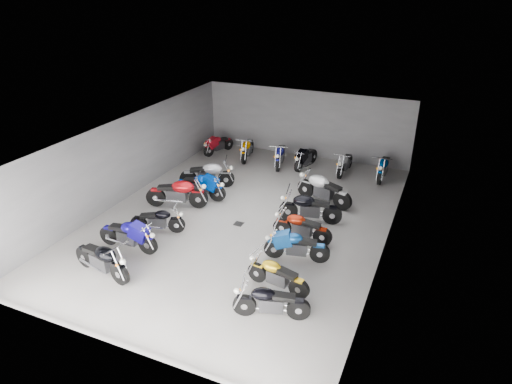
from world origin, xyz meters
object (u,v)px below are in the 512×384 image
motorcycle_back_d (306,157)px  motorcycle_back_f (383,167)px  motorcycle_left_d (178,193)px  drain_grate (239,224)px  motorcycle_left_c (158,220)px  motorcycle_back_e (345,163)px  motorcycle_back_a (218,144)px  motorcycle_back_b (247,148)px  motorcycle_left_b (128,235)px  motorcycle_left_f (208,174)px  motorcycle_right_c (296,246)px  motorcycle_left_e (200,186)px  motorcycle_right_d (301,227)px  motorcycle_right_e (309,208)px  motorcycle_right_a (270,302)px  motorcycle_right_f (323,189)px  motorcycle_right_b (277,275)px  motorcycle_left_a (102,260)px  motorcycle_back_c (280,155)px

motorcycle_back_d → motorcycle_back_f: size_ratio=0.91×
motorcycle_left_d → drain_grate: bearing=65.4°
motorcycle_left_c → motorcycle_back_e: 8.94m
motorcycle_back_a → motorcycle_back_b: 1.63m
motorcycle_left_b → motorcycle_back_f: 11.14m
motorcycle_left_f → motorcycle_right_c: motorcycle_left_f is taller
motorcycle_left_f → motorcycle_back_b: bearing=155.5°
motorcycle_left_e → motorcycle_left_f: (-0.27, 1.09, 0.02)m
motorcycle_back_a → motorcycle_back_b: (1.63, -0.08, 0.05)m
motorcycle_right_d → motorcycle_back_b: motorcycle_back_b is taller
motorcycle_left_d → motorcycle_right_e: 5.00m
drain_grate → motorcycle_left_e: motorcycle_left_e is taller
motorcycle_right_a → motorcycle_right_f: size_ratio=0.84×
motorcycle_left_c → motorcycle_back_d: 8.15m
motorcycle_right_a → motorcycle_right_b: 1.18m
motorcycle_back_e → motorcycle_left_f: bearing=40.1°
motorcycle_left_a → motorcycle_left_e: (0.06, 5.62, -0.01)m
motorcycle_right_c → motorcycle_right_b: bearing=167.1°
motorcycle_back_d → motorcycle_left_e: bearing=69.8°
motorcycle_right_d → motorcycle_back_b: bearing=39.4°
motorcycle_left_a → motorcycle_back_e: motorcycle_left_a is taller
motorcycle_left_d → motorcycle_back_a: 5.92m
motorcycle_left_b → motorcycle_back_f: motorcycle_back_f is taller
motorcycle_back_b → motorcycle_back_e: (4.72, 0.07, -0.03)m
drain_grate → motorcycle_back_f: 7.37m
motorcycle_back_a → motorcycle_back_c: 3.41m
motorcycle_left_e → motorcycle_left_f: 1.13m
motorcycle_right_c → motorcycle_back_f: size_ratio=0.93×
motorcycle_back_b → motorcycle_right_d: bearing=116.0°
motorcycle_left_d → motorcycle_right_b: size_ratio=1.19×
motorcycle_right_a → motorcycle_back_d: (-2.31, 10.14, -0.00)m
drain_grate → motorcycle_left_d: 2.77m
motorcycle_left_d → motorcycle_right_d: (5.06, -0.45, -0.08)m
motorcycle_right_d → motorcycle_back_f: motorcycle_back_f is taller
motorcycle_back_d → motorcycle_back_e: (1.81, 0.01, -0.00)m
motorcycle_left_a → motorcycle_left_b: bearing=-161.5°
motorcycle_left_b → motorcycle_right_e: (4.74, 4.05, 0.02)m
drain_grate → motorcycle_right_b: bearing=-48.6°
motorcycle_right_b → motorcycle_back_e: bearing=11.5°
motorcycle_right_f → motorcycle_back_f: size_ratio=1.07×
motorcycle_right_a → motorcycle_back_c: motorcycle_back_c is taller
motorcycle_left_a → motorcycle_right_e: bearing=151.7°
motorcycle_left_a → motorcycle_back_a: size_ratio=1.19×
motorcycle_right_b → motorcycle_back_e: 8.99m
motorcycle_right_a → motorcycle_back_b: (-5.23, 10.08, 0.03)m
motorcycle_back_c → motorcycle_back_f: bearing=172.1°
motorcycle_left_e → motorcycle_right_c: bearing=57.7°
drain_grate → motorcycle_left_f: size_ratio=0.15×
motorcycle_right_e → motorcycle_back_c: 5.41m
motorcycle_right_a → motorcycle_right_e: (-0.61, 5.26, 0.06)m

